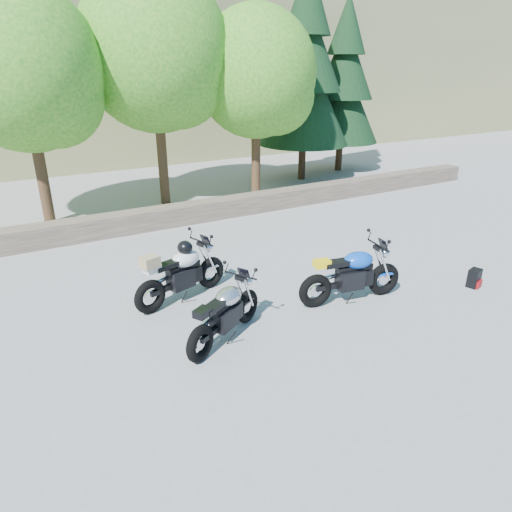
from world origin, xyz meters
The scene contains 12 objects.
ground centered at (0.00, 0.00, 0.00)m, with size 90.00×90.00×0.00m, color gray.
stone_wall centered at (0.00, 5.50, 0.25)m, with size 22.00×0.55×0.50m, color #4D3E33.
hillside centered at (3.00, 28.00, 7.50)m, with size 80.00×30.00×15.00m, color olive.
tree_decid_left centered at (-2.39, 7.14, 3.63)m, with size 3.67×3.67×5.62m.
tree_decid_mid centered at (0.91, 7.54, 4.04)m, with size 4.08×4.08×6.24m.
tree_decid_right centered at (3.71, 6.94, 3.50)m, with size 3.54×3.54×5.41m.
conifer_near centered at (6.20, 8.20, 3.68)m, with size 3.17×3.17×7.06m.
conifer_far centered at (8.40, 8.80, 3.27)m, with size 2.82×2.82×6.27m.
silver_bike centered at (-0.91, -0.05, 0.44)m, with size 1.61×1.01×0.90m.
white_bike centered at (-1.02, 1.48, 0.52)m, with size 1.88×0.79×1.07m.
blue_bike centered at (1.53, -0.01, 0.48)m, with size 1.96×0.63×0.99m.
backpack centered at (3.89, -0.73, 0.17)m, with size 0.29×0.27×0.34m.
Camera 1 is at (-3.42, -5.39, 3.80)m, focal length 32.00 mm.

